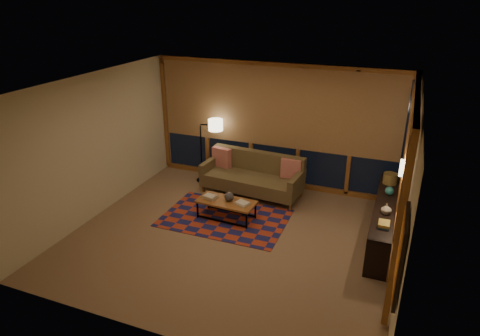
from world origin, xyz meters
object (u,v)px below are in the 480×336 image
at_px(floor_lamp, 201,150).
at_px(bookshelf, 385,220).
at_px(sofa, 252,176).
at_px(coffee_table, 227,210).

xyz_separation_m(floor_lamp, bookshelf, (4.06, -1.00, -0.40)).
distance_m(sofa, floor_lamp, 1.36).
bearing_deg(bookshelf, sofa, 164.93).
distance_m(coffee_table, floor_lamp, 1.96).
height_order(coffee_table, bookshelf, bookshelf).
bearing_deg(coffee_table, sofa, 88.76).
distance_m(sofa, coffee_table, 1.20).
height_order(coffee_table, floor_lamp, floor_lamp).
bearing_deg(coffee_table, bookshelf, 11.42).
relative_size(coffee_table, floor_lamp, 0.76).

